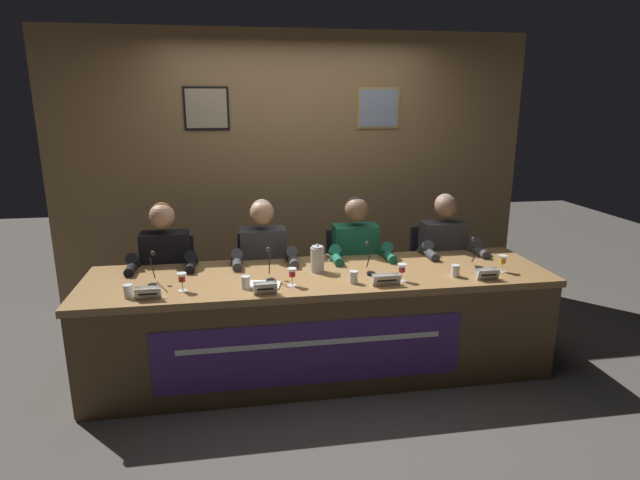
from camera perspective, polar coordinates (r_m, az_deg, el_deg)
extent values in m
plane|color=#4C4742|center=(4.10, 0.00, -13.77)|extent=(12.00, 12.00, 0.00)
cube|color=#937047|center=(5.14, -2.78, 7.45)|extent=(4.54, 0.12, 2.60)
cube|color=black|center=(5.00, -12.26, 13.82)|extent=(0.41, 0.02, 0.39)
cube|color=tan|center=(4.99, -12.26, 13.82)|extent=(0.37, 0.01, 0.35)
cube|color=tan|center=(5.18, 6.36, 14.09)|extent=(0.41, 0.02, 0.38)
cube|color=#8C99AD|center=(5.17, 6.40, 14.08)|extent=(0.37, 0.01, 0.34)
cube|color=olive|center=(3.80, 0.00, -4.01)|extent=(3.34, 0.88, 0.05)
cube|color=brown|center=(3.57, 1.12, -11.95)|extent=(3.28, 0.04, 0.71)
cube|color=brown|center=(4.03, -23.71, -10.01)|extent=(0.08, 0.80, 0.71)
cube|color=brown|center=(4.48, 21.06, -7.24)|extent=(0.08, 0.80, 0.71)
cube|color=#4C2D7A|center=(3.53, -0.90, -12.26)|extent=(2.05, 0.01, 0.44)
cube|color=white|center=(3.49, -0.89, -11.17)|extent=(1.74, 0.00, 0.04)
cylinder|color=black|center=(4.56, -15.69, -11.05)|extent=(0.44, 0.44, 0.02)
cylinder|color=black|center=(4.47, -15.88, -8.60)|extent=(0.05, 0.05, 0.40)
cube|color=#232328|center=(4.39, -16.08, -6.02)|extent=(0.44, 0.44, 0.03)
cube|color=#232328|center=(4.51, -16.02, -2.32)|extent=(0.40, 0.05, 0.44)
cylinder|color=black|center=(4.17, -17.78, -10.49)|extent=(0.10, 0.10, 0.46)
cylinder|color=black|center=(4.14, -15.00, -10.44)|extent=(0.10, 0.10, 0.46)
cylinder|color=black|center=(4.20, -17.80, -6.19)|extent=(0.13, 0.34, 0.13)
cylinder|color=black|center=(4.17, -15.07, -6.11)|extent=(0.13, 0.34, 0.13)
cube|color=black|center=(4.27, -16.42, -2.33)|extent=(0.36, 0.20, 0.48)
sphere|color=tan|center=(4.16, -16.83, 2.53)|extent=(0.19, 0.19, 0.19)
sphere|color=#593819|center=(4.17, -16.82, 2.77)|extent=(0.17, 0.17, 0.17)
cylinder|color=black|center=(4.20, -19.43, -2.57)|extent=(0.09, 0.30, 0.25)
cylinder|color=black|center=(4.15, -13.72, -2.36)|extent=(0.09, 0.30, 0.25)
cylinder|color=black|center=(4.04, -19.83, -2.92)|extent=(0.07, 0.24, 0.07)
cylinder|color=black|center=(3.99, -13.89, -2.71)|extent=(0.07, 0.24, 0.07)
cube|color=white|center=(3.46, -18.25, -5.61)|extent=(0.16, 0.03, 0.08)
cube|color=white|center=(3.49, -18.17, -5.42)|extent=(0.16, 0.03, 0.08)
cube|color=black|center=(3.45, -18.26, -5.63)|extent=(0.11, 0.01, 0.01)
cylinder|color=white|center=(3.56, -14.71, -5.37)|extent=(0.06, 0.06, 0.00)
cylinder|color=white|center=(3.55, -14.74, -4.92)|extent=(0.01, 0.01, 0.05)
cone|color=white|center=(3.54, -14.81, -4.00)|extent=(0.06, 0.06, 0.06)
cylinder|color=#B21E2D|center=(3.54, -14.80, -4.10)|extent=(0.04, 0.04, 0.04)
cylinder|color=silver|center=(3.54, -20.14, -5.25)|extent=(0.06, 0.06, 0.08)
cylinder|color=silver|center=(3.55, -20.12, -5.51)|extent=(0.05, 0.05, 0.05)
cylinder|color=black|center=(3.69, -17.76, -4.75)|extent=(0.06, 0.06, 0.02)
cylinder|color=black|center=(3.72, -17.75, -2.97)|extent=(0.01, 0.13, 0.18)
sphere|color=#2D2D2D|center=(3.76, -17.73, -1.37)|extent=(0.03, 0.03, 0.03)
cylinder|color=black|center=(4.53, -5.96, -10.71)|extent=(0.44, 0.44, 0.02)
cylinder|color=black|center=(4.45, -6.03, -8.24)|extent=(0.05, 0.05, 0.40)
cube|color=#232328|center=(4.37, -6.11, -5.64)|extent=(0.44, 0.44, 0.03)
cube|color=#232328|center=(4.48, -6.35, -1.93)|extent=(0.40, 0.05, 0.44)
cylinder|color=black|center=(4.12, -7.13, -10.17)|extent=(0.10, 0.10, 0.46)
cylinder|color=black|center=(4.13, -4.32, -10.02)|extent=(0.10, 0.10, 0.46)
cylinder|color=black|center=(4.15, -7.35, -5.82)|extent=(0.13, 0.34, 0.13)
cylinder|color=black|center=(4.16, -4.58, -5.69)|extent=(0.13, 0.34, 0.13)
cube|color=#38383D|center=(4.24, -6.20, -1.91)|extent=(0.36, 0.20, 0.48)
sphere|color=tan|center=(4.13, -6.33, 2.99)|extent=(0.19, 0.19, 0.19)
sphere|color=gray|center=(4.14, -6.34, 3.24)|extent=(0.17, 0.17, 0.17)
cylinder|color=#38383D|center=(4.13, -9.03, -2.17)|extent=(0.09, 0.30, 0.25)
cylinder|color=#38383D|center=(4.15, -3.23, -1.92)|extent=(0.09, 0.30, 0.25)
cylinder|color=#38383D|center=(3.97, -9.02, -2.51)|extent=(0.07, 0.24, 0.07)
cylinder|color=#38383D|center=(3.99, -2.98, -2.25)|extent=(0.07, 0.24, 0.07)
cube|color=white|center=(3.39, -5.95, -5.34)|extent=(0.15, 0.03, 0.08)
cube|color=white|center=(3.42, -5.99, -5.14)|extent=(0.15, 0.03, 0.08)
cube|color=black|center=(3.38, -5.95, -5.35)|extent=(0.11, 0.01, 0.01)
cylinder|color=white|center=(3.55, -3.04, -4.96)|extent=(0.06, 0.06, 0.00)
cylinder|color=white|center=(3.54, -3.05, -4.51)|extent=(0.01, 0.01, 0.05)
cone|color=white|center=(3.52, -3.06, -3.59)|extent=(0.06, 0.06, 0.06)
cylinder|color=#B21E2D|center=(3.52, -3.06, -3.69)|extent=(0.04, 0.04, 0.04)
cylinder|color=silver|center=(3.52, -8.10, -4.59)|extent=(0.06, 0.06, 0.08)
cylinder|color=silver|center=(3.52, -8.09, -4.85)|extent=(0.05, 0.05, 0.05)
cylinder|color=black|center=(3.62, -5.41, -4.45)|extent=(0.06, 0.06, 0.02)
cylinder|color=black|center=(3.65, -5.52, -2.64)|extent=(0.01, 0.13, 0.18)
sphere|color=#2D2D2D|center=(3.69, -5.63, -1.01)|extent=(0.03, 0.03, 0.03)
cylinder|color=black|center=(4.63, 3.60, -10.08)|extent=(0.44, 0.44, 0.02)
cylinder|color=black|center=(4.54, 3.64, -7.65)|extent=(0.05, 0.05, 0.40)
cube|color=#232328|center=(4.47, 3.69, -5.09)|extent=(0.44, 0.44, 0.03)
cube|color=#232328|center=(4.58, 3.18, -1.49)|extent=(0.40, 0.05, 0.44)
cylinder|color=black|center=(4.21, 3.38, -9.51)|extent=(0.10, 0.10, 0.46)
cylinder|color=black|center=(4.26, 6.04, -9.29)|extent=(0.10, 0.10, 0.46)
cylinder|color=black|center=(4.24, 2.99, -5.26)|extent=(0.13, 0.34, 0.13)
cylinder|color=black|center=(4.29, 5.62, -5.09)|extent=(0.13, 0.34, 0.13)
cube|color=#196047|center=(4.34, 3.85, -1.45)|extent=(0.36, 0.20, 0.48)
sphere|color=#8E664C|center=(4.23, 4.00, 3.35)|extent=(0.19, 0.19, 0.19)
sphere|color=black|center=(4.25, 3.95, 3.59)|extent=(0.17, 0.17, 0.17)
cylinder|color=#196047|center=(4.20, 1.37, -1.70)|extent=(0.09, 0.30, 0.25)
cylinder|color=#196047|center=(4.30, 6.88, -1.43)|extent=(0.09, 0.30, 0.25)
cylinder|color=#196047|center=(4.04, 1.79, -2.02)|extent=(0.07, 0.24, 0.07)
cylinder|color=#196047|center=(4.14, 7.50, -1.72)|extent=(0.07, 0.24, 0.07)
cube|color=white|center=(3.55, 7.31, -4.39)|extent=(0.19, 0.03, 0.08)
cube|color=white|center=(3.58, 7.15, -4.22)|extent=(0.19, 0.03, 0.08)
cube|color=black|center=(3.55, 7.32, -4.41)|extent=(0.13, 0.01, 0.01)
cylinder|color=white|center=(3.68, 8.85, -4.41)|extent=(0.06, 0.06, 0.00)
cylinder|color=white|center=(3.67, 8.87, -3.97)|extent=(0.01, 0.01, 0.05)
cone|color=white|center=(3.65, 8.91, -3.08)|extent=(0.06, 0.06, 0.06)
cylinder|color=#B21E2D|center=(3.65, 8.91, -3.18)|extent=(0.04, 0.04, 0.04)
cylinder|color=silver|center=(3.59, 3.68, -4.05)|extent=(0.06, 0.06, 0.08)
cylinder|color=silver|center=(3.60, 3.67, -4.31)|extent=(0.05, 0.05, 0.05)
cylinder|color=black|center=(3.77, 5.58, -3.67)|extent=(0.06, 0.06, 0.02)
cylinder|color=black|center=(3.80, 5.38, -1.94)|extent=(0.01, 0.13, 0.18)
sphere|color=#2D2D2D|center=(3.83, 5.17, -0.38)|extent=(0.03, 0.03, 0.03)
cylinder|color=black|center=(4.85, 12.49, -9.24)|extent=(0.44, 0.44, 0.02)
cylinder|color=black|center=(4.76, 12.64, -6.91)|extent=(0.05, 0.05, 0.40)
cube|color=#232328|center=(4.69, 12.79, -4.46)|extent=(0.44, 0.44, 0.03)
cube|color=#232328|center=(4.80, 12.06, -1.03)|extent=(0.40, 0.05, 0.44)
cylinder|color=black|center=(4.43, 13.11, -8.61)|extent=(0.10, 0.10, 0.46)
cylinder|color=black|center=(4.51, 15.49, -8.36)|extent=(0.10, 0.10, 0.46)
cylinder|color=black|center=(4.46, 12.60, -4.59)|extent=(0.13, 0.34, 0.13)
cylinder|color=black|center=(4.53, 14.95, -4.41)|extent=(0.13, 0.34, 0.13)
cube|color=#38383D|center=(4.57, 13.15, -0.97)|extent=(0.36, 0.20, 0.48)
sphere|color=#8E664C|center=(4.47, 13.52, 3.59)|extent=(0.19, 0.19, 0.19)
sphere|color=gray|center=(4.48, 13.46, 3.81)|extent=(0.17, 0.17, 0.17)
cylinder|color=#38383D|center=(4.40, 11.12, -1.20)|extent=(0.09, 0.30, 0.25)
cylinder|color=#38383D|center=(4.56, 16.07, -0.94)|extent=(0.09, 0.30, 0.25)
cylinder|color=#38383D|center=(4.25, 11.88, -1.49)|extent=(0.07, 0.24, 0.07)
cylinder|color=#38383D|center=(4.42, 16.97, -1.20)|extent=(0.07, 0.24, 0.07)
cube|color=white|center=(3.82, 17.89, -3.63)|extent=(0.16, 0.03, 0.08)
cube|color=white|center=(3.85, 17.66, -3.48)|extent=(0.16, 0.03, 0.08)
cube|color=black|center=(3.82, 17.91, -3.65)|extent=(0.11, 0.01, 0.01)
cylinder|color=white|center=(4.05, 19.17, -3.26)|extent=(0.06, 0.06, 0.00)
cylinder|color=white|center=(4.04, 19.20, -2.86)|extent=(0.01, 0.01, 0.05)
cone|color=white|center=(4.02, 19.28, -2.05)|extent=(0.06, 0.06, 0.06)
cylinder|color=orange|center=(4.03, 19.27, -2.14)|extent=(0.04, 0.04, 0.04)
cylinder|color=silver|center=(3.84, 14.52, -3.26)|extent=(0.06, 0.06, 0.08)
cylinder|color=silver|center=(3.84, 14.50, -3.50)|extent=(0.05, 0.05, 0.05)
cylinder|color=black|center=(4.05, 16.95, -2.96)|extent=(0.06, 0.06, 0.02)
cylinder|color=black|center=(4.07, 16.67, -1.36)|extent=(0.01, 0.13, 0.18)
sphere|color=#2D2D2D|center=(4.10, 16.38, 0.09)|extent=(0.03, 0.03, 0.03)
cylinder|color=silver|center=(3.81, -0.29, -2.16)|extent=(0.10, 0.10, 0.18)
cylinder|color=silver|center=(3.78, -0.30, -0.77)|extent=(0.09, 0.08, 0.01)
sphere|color=silver|center=(3.77, -0.30, -0.57)|extent=(0.02, 0.02, 0.02)
torus|color=silver|center=(3.81, 0.72, -1.98)|extent=(0.07, 0.01, 0.07)
cube|color=white|center=(3.56, -6.07, -4.88)|extent=(0.24, 0.19, 0.01)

